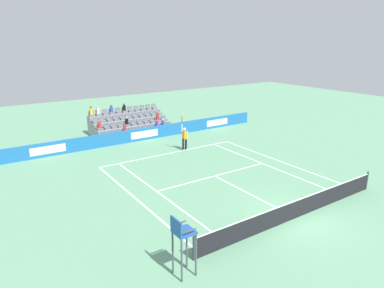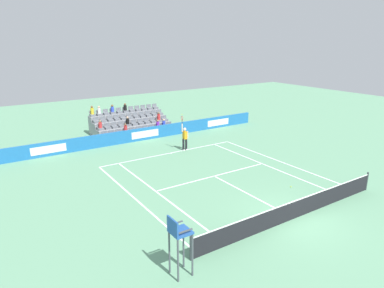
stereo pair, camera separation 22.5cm
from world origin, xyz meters
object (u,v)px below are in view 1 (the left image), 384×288
(loose_tennis_ball, at_px, (291,186))
(tennis_player, at_px, (184,138))
(umpire_chair, at_px, (182,238))
(tennis_net, at_px, (297,209))

(loose_tennis_ball, bearing_deg, tennis_player, -81.58)
(tennis_player, xyz_separation_m, umpire_chair, (8.06, 12.42, 0.53))
(tennis_player, bearing_deg, tennis_net, 83.76)
(loose_tennis_ball, bearing_deg, tennis_net, 43.96)
(tennis_net, xyz_separation_m, umpire_chair, (6.76, 0.50, 1.03))
(tennis_net, xyz_separation_m, tennis_player, (-1.30, -11.92, 0.50))
(tennis_player, distance_m, umpire_chair, 14.81)
(loose_tennis_ball, bearing_deg, umpire_chair, 18.08)
(umpire_chair, bearing_deg, tennis_player, -123.00)
(tennis_net, distance_m, umpire_chair, 6.86)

